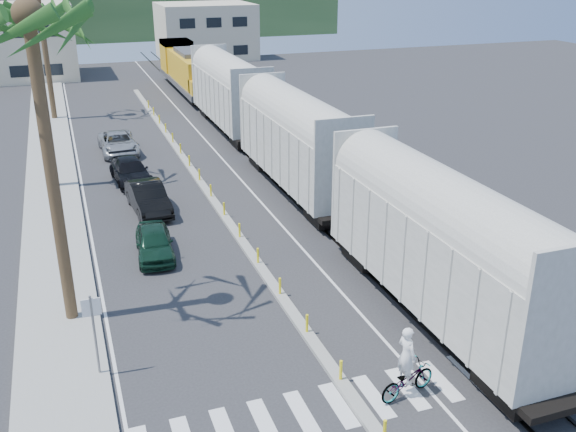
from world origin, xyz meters
The scene contains 14 objects.
ground centered at (0.00, 0.00, 0.00)m, with size 140.00×140.00×0.00m, color #28282B.
sidewalk centered at (-8.50, 25.00, 0.07)m, with size 3.00×90.00×0.15m, color gray.
rails centered at (5.00, 28.00, 0.03)m, with size 1.56×100.00×0.06m.
median centered at (0.00, 19.96, 0.09)m, with size 0.45×60.00×0.85m.
crosswalk centered at (0.00, -2.00, 0.01)m, with size 14.00×2.20×0.01m, color silver.
lane_markings centered at (-2.15, 25.00, 0.00)m, with size 9.42×90.00×0.01m.
freight_train centered at (5.00, 22.22, 2.91)m, with size 3.00×60.94×5.85m.
street_sign centered at (-7.30, 2.00, 1.97)m, with size 0.60×0.08×3.00m.
buildings centered at (-6.41, 71.66, 4.36)m, with size 38.00×27.00×10.00m.
car_lead centered at (-4.17, 10.52, 0.69)m, with size 1.94×4.17×1.38m, color black.
car_second centered at (-3.61, 16.22, 0.79)m, with size 2.04×4.92×1.58m, color black.
car_third centered at (-3.91, 21.45, 0.71)m, with size 2.37×5.03×1.42m, color black.
car_rear centered at (-3.95, 28.00, 0.73)m, with size 2.53×5.28×1.45m, color #A3A6A8.
cyclist centered at (1.69, -2.25, 0.78)m, with size 1.71×2.44×2.47m.
Camera 1 is at (-7.39, -16.60, 12.86)m, focal length 40.00 mm.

